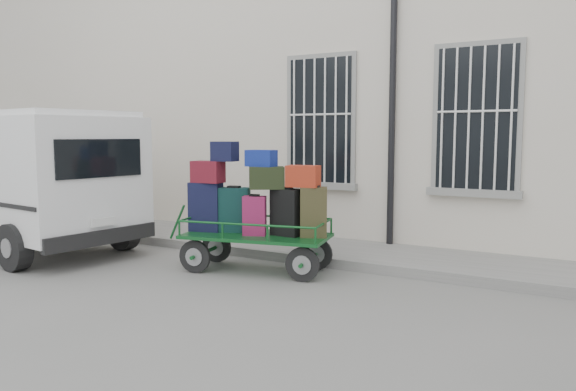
# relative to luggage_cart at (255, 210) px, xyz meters

# --- Properties ---
(ground) EXTENTS (80.00, 80.00, 0.00)m
(ground) POSITION_rel_luggage_cart_xyz_m (0.33, -0.69, -0.91)
(ground) COLOR slate
(ground) RESTS_ON ground
(building) EXTENTS (24.00, 5.15, 6.00)m
(building) POSITION_rel_luggage_cart_xyz_m (0.33, 4.81, 2.09)
(building) COLOR beige
(building) RESTS_ON ground
(sidewalk) EXTENTS (24.00, 1.70, 0.15)m
(sidewalk) POSITION_rel_luggage_cart_xyz_m (0.33, 1.51, -0.83)
(sidewalk) COLOR slate
(sidewalk) RESTS_ON ground
(luggage_cart) EXTENTS (2.54, 1.36, 1.90)m
(luggage_cart) POSITION_rel_luggage_cart_xyz_m (0.00, 0.00, 0.00)
(luggage_cart) COLOR black
(luggage_cart) RESTS_ON ground
(van) EXTENTS (4.91, 2.61, 2.37)m
(van) POSITION_rel_luggage_cart_xyz_m (-4.46, -0.62, 0.45)
(van) COLOR white
(van) RESTS_ON ground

